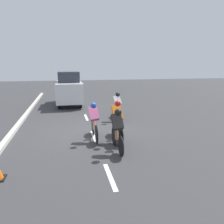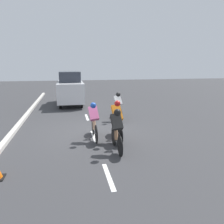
% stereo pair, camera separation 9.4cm
% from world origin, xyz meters
% --- Properties ---
extents(ground_plane, '(60.00, 60.00, 0.00)m').
position_xyz_m(ground_plane, '(0.00, 0.00, 0.00)').
color(ground_plane, '#38383A').
extents(lane_stripe_near, '(0.12, 1.40, 0.01)m').
position_xyz_m(lane_stripe_near, '(0.00, 3.78, 0.00)').
color(lane_stripe_near, white).
rests_on(lane_stripe_near, ground).
extents(lane_stripe_mid, '(0.12, 1.40, 0.01)m').
position_xyz_m(lane_stripe_mid, '(0.00, 0.58, 0.00)').
color(lane_stripe_mid, white).
rests_on(lane_stripe_mid, ground).
extents(lane_stripe_far, '(0.12, 1.40, 0.01)m').
position_xyz_m(lane_stripe_far, '(0.00, -2.62, 0.00)').
color(lane_stripe_far, white).
rests_on(lane_stripe_far, ground).
extents(curb, '(0.20, 26.29, 0.14)m').
position_xyz_m(curb, '(3.20, 0.58, 0.07)').
color(curb, beige).
rests_on(curb, ground).
extents(cyclist_orange, '(0.39, 1.70, 1.55)m').
position_xyz_m(cyclist_orange, '(-0.80, 1.21, 0.80)').
color(cyclist_orange, black).
rests_on(cyclist_orange, ground).
extents(cyclist_black, '(0.38, 1.64, 1.46)m').
position_xyz_m(cyclist_black, '(-0.56, 2.22, 0.77)').
color(cyclist_black, black).
rests_on(cyclist_black, ground).
extents(cyclist_white, '(0.40, 1.68, 1.45)m').
position_xyz_m(cyclist_white, '(-1.51, -1.73, 0.76)').
color(cyclist_white, black).
rests_on(cyclist_white, ground).
extents(cyclist_pink, '(0.38, 1.70, 1.46)m').
position_xyz_m(cyclist_pink, '(0.02, 0.94, 0.76)').
color(cyclist_pink, black).
rests_on(cyclist_pink, ground).
extents(support_car, '(1.70, 3.90, 2.28)m').
position_xyz_m(support_car, '(0.78, -6.60, 1.13)').
color(support_car, black).
rests_on(support_car, ground).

